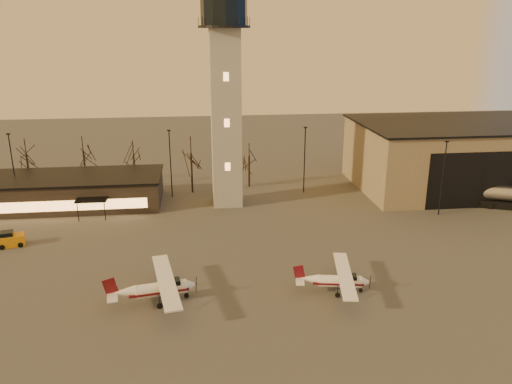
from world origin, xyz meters
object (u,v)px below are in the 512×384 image
at_px(terminal, 71,191).
at_px(cessna_rear, 163,291).
at_px(hangar, 455,155).
at_px(cessna_front, 341,283).
at_px(service_cart, 11,240).
at_px(control_tower, 225,88).
at_px(fuel_truck, 498,199).

xyz_separation_m(terminal, cessna_rear, (14.36, -28.64, -1.12)).
height_order(hangar, cessna_front, hangar).
relative_size(cessna_rear, service_cart, 3.50).
height_order(terminal, cessna_rear, terminal).
bearing_deg(control_tower, fuel_truck, -9.02).
bearing_deg(terminal, cessna_rear, -63.37).
relative_size(terminal, cessna_front, 2.62).
bearing_deg(terminal, service_cart, -104.77).
bearing_deg(fuel_truck, hangar, 122.61).
relative_size(control_tower, cessna_rear, 2.97).
relative_size(cessna_front, fuel_truck, 1.14).
distance_m(control_tower, terminal, 26.24).
xyz_separation_m(hangar, service_cart, (-61.68, -15.99, -4.46)).
bearing_deg(fuel_truck, terminal, -164.61).
distance_m(hangar, cessna_rear, 53.48).
xyz_separation_m(control_tower, terminal, (-21.99, 1.98, -14.17)).
xyz_separation_m(cessna_front, service_cart, (-34.64, 14.90, -0.22)).
xyz_separation_m(control_tower, service_cart, (-25.68, -12.01, -15.64)).
bearing_deg(service_cart, fuel_truck, -8.34).
xyz_separation_m(terminal, fuel_truck, (59.68, -7.97, -0.95)).
bearing_deg(cessna_rear, hangar, 25.44).
bearing_deg(control_tower, hangar, 6.31).
height_order(control_tower, terminal, control_tower).
distance_m(cessna_front, fuel_truck, 35.54).
relative_size(control_tower, cessna_front, 3.37).
bearing_deg(fuel_truck, control_tower, -166.03).
relative_size(hangar, terminal, 1.20).
bearing_deg(service_cart, control_tower, 11.30).
distance_m(terminal, cessna_rear, 32.06).
height_order(cessna_front, fuel_truck, fuel_truck).
relative_size(cessna_front, service_cart, 3.08).
bearing_deg(terminal, hangar, 1.97).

